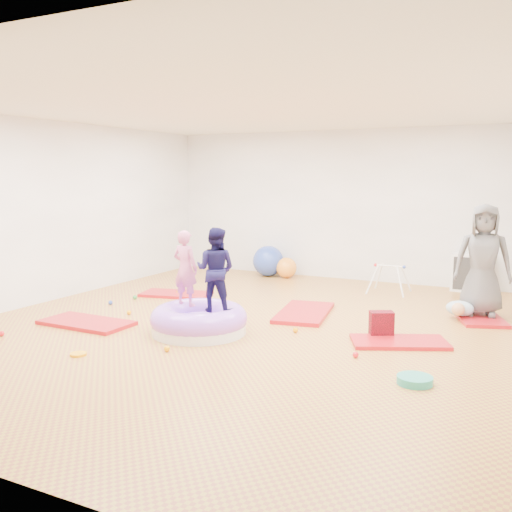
% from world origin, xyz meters
% --- Properties ---
extents(room, '(7.01, 8.01, 2.81)m').
position_xyz_m(room, '(0.00, 0.00, 1.40)').
color(room, '#A35533').
rests_on(room, ground).
extents(gym_mat_front_left, '(1.24, 0.63, 0.05)m').
position_xyz_m(gym_mat_front_left, '(-1.95, -0.82, 0.03)').
color(gym_mat_front_left, red).
rests_on(gym_mat_front_left, ground).
extents(gym_mat_mid_left, '(1.21, 0.79, 0.05)m').
position_xyz_m(gym_mat_mid_left, '(-1.96, 1.26, 0.02)').
color(gym_mat_mid_left, red).
rests_on(gym_mat_mid_left, ground).
extents(gym_mat_center_back, '(0.88, 1.41, 0.05)m').
position_xyz_m(gym_mat_center_back, '(0.42, 1.00, 0.03)').
color(gym_mat_center_back, red).
rests_on(gym_mat_center_back, ground).
extents(gym_mat_right, '(1.22, 0.95, 0.05)m').
position_xyz_m(gym_mat_right, '(1.95, 0.17, 0.02)').
color(gym_mat_right, red).
rests_on(gym_mat_right, ground).
extents(gym_mat_rear_right, '(0.90, 1.25, 0.05)m').
position_xyz_m(gym_mat_rear_right, '(2.64, 1.88, 0.02)').
color(gym_mat_rear_right, red).
rests_on(gym_mat_rear_right, ground).
extents(inflatable_cushion, '(1.21, 1.21, 0.38)m').
position_xyz_m(inflatable_cushion, '(-0.40, -0.49, 0.15)').
color(inflatable_cushion, white).
rests_on(inflatable_cushion, ground).
extents(child_pink, '(0.37, 0.26, 0.97)m').
position_xyz_m(child_pink, '(-0.67, -0.37, 0.84)').
color(child_pink, '#D06695').
rests_on(child_pink, inflatable_cushion).
extents(child_navy, '(0.55, 0.46, 1.03)m').
position_xyz_m(child_navy, '(-0.17, -0.46, 0.87)').
color(child_navy, '#110E39').
rests_on(child_navy, inflatable_cushion).
extents(adult_caregiver, '(0.81, 0.58, 1.53)m').
position_xyz_m(adult_caregiver, '(2.66, 1.92, 0.81)').
color(adult_caregiver, '#535455').
rests_on(adult_caregiver, gym_mat_rear_right).
extents(infant, '(0.37, 0.38, 0.22)m').
position_xyz_m(infant, '(2.42, 1.67, 0.16)').
color(infant, '#A4C4DB').
rests_on(infant, gym_mat_rear_right).
extents(ball_pit_balls, '(4.19, 3.08, 0.07)m').
position_xyz_m(ball_pit_balls, '(-1.00, -0.21, 0.03)').
color(ball_pit_balls, green).
rests_on(ball_pit_balls, ground).
extents(exercise_ball_blue, '(0.60, 0.60, 0.60)m').
position_xyz_m(exercise_ball_blue, '(-1.40, 3.60, 0.30)').
color(exercise_ball_blue, '#2D4AB7').
rests_on(exercise_ball_blue, ground).
extents(exercise_ball_orange, '(0.39, 0.39, 0.39)m').
position_xyz_m(exercise_ball_orange, '(-1.00, 3.58, 0.20)').
color(exercise_ball_orange, orange).
rests_on(exercise_ball_orange, ground).
extents(infant_play_gym, '(0.64, 0.61, 0.49)m').
position_xyz_m(infant_play_gym, '(1.14, 2.94, 0.33)').
color(infant_play_gym, white).
rests_on(infant_play_gym, ground).
extents(cube_shelf, '(0.65, 0.32, 0.65)m').
position_xyz_m(cube_shelf, '(2.33, 3.79, 0.32)').
color(cube_shelf, white).
rests_on(cube_shelf, ground).
extents(balance_disc, '(0.34, 0.34, 0.07)m').
position_xyz_m(balance_disc, '(2.37, -1.07, 0.04)').
color(balance_disc, teal).
rests_on(balance_disc, ground).
extents(backpack, '(0.33, 0.28, 0.32)m').
position_xyz_m(backpack, '(1.69, 0.34, 0.16)').
color(backpack, maroon).
rests_on(backpack, ground).
extents(yellow_toy, '(0.18, 0.18, 0.03)m').
position_xyz_m(yellow_toy, '(-1.10, -1.85, 0.01)').
color(yellow_toy, '#FFA600').
rests_on(yellow_toy, ground).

